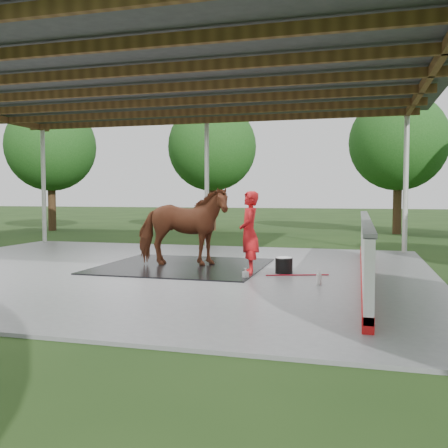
% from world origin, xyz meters
% --- Properties ---
extents(ground, '(100.00, 100.00, 0.00)m').
position_xyz_m(ground, '(0.00, 0.00, 0.00)').
color(ground, '#1E3814').
extents(concrete_slab, '(12.00, 10.00, 0.05)m').
position_xyz_m(concrete_slab, '(0.00, 0.00, 0.03)').
color(concrete_slab, slate).
rests_on(concrete_slab, ground).
extents(pavilion_structure, '(12.60, 10.60, 4.05)m').
position_xyz_m(pavilion_structure, '(0.00, -0.00, 3.97)').
color(pavilion_structure, beige).
rests_on(pavilion_structure, ground).
extents(dasher_board, '(0.16, 8.00, 1.15)m').
position_xyz_m(dasher_board, '(4.60, 0.00, 0.59)').
color(dasher_board, red).
rests_on(dasher_board, concrete_slab).
extents(tree_belt, '(28.00, 28.00, 5.80)m').
position_xyz_m(tree_belt, '(0.30, 0.90, 3.79)').
color(tree_belt, '#382314').
rests_on(tree_belt, ground).
extents(rubber_mat, '(3.52, 3.30, 0.03)m').
position_xyz_m(rubber_mat, '(0.73, 0.52, 0.06)').
color(rubber_mat, black).
rests_on(rubber_mat, concrete_slab).
extents(horse, '(2.19, 1.33, 1.72)m').
position_xyz_m(horse, '(0.73, 0.52, 0.94)').
color(horse, brown).
rests_on(horse, rubber_mat).
extents(handler, '(0.53, 0.68, 1.66)m').
position_xyz_m(handler, '(2.35, -0.04, 0.88)').
color(handler, red).
rests_on(handler, concrete_slab).
extents(wash_bucket, '(0.35, 0.35, 0.33)m').
position_xyz_m(wash_bucket, '(3.03, 0.16, 0.22)').
color(wash_bucket, black).
rests_on(wash_bucket, concrete_slab).
extents(soap_bottle_a, '(0.12, 0.12, 0.27)m').
position_xyz_m(soap_bottle_a, '(3.81, -0.97, 0.18)').
color(soap_bottle_a, silver).
rests_on(soap_bottle_a, concrete_slab).
extents(soap_bottle_b, '(0.13, 0.13, 0.20)m').
position_xyz_m(soap_bottle_b, '(2.42, -0.68, 0.15)').
color(soap_bottle_b, '#338CD8').
rests_on(soap_bottle_b, concrete_slab).
extents(hose_coil, '(2.53, 1.24, 0.02)m').
position_xyz_m(hose_coil, '(1.99, 0.27, 0.06)').
color(hose_coil, '#AC0C1D').
rests_on(hose_coil, concrete_slab).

